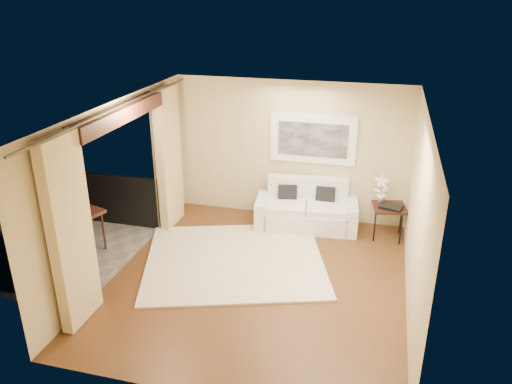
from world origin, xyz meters
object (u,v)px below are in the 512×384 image
(sofa, at_px, (306,210))
(orchid, at_px, (381,189))
(ice_bucket, at_px, (72,203))
(side_table, at_px, (389,209))
(balcony_chair_far, at_px, (70,205))
(balcony_chair_near, at_px, (63,228))
(bistro_table, at_px, (77,217))

(sofa, bearing_deg, orchid, -4.69)
(sofa, height_order, ice_bucket, ice_bucket)
(side_table, bearing_deg, balcony_chair_far, -165.56)
(sofa, distance_m, ice_bucket, 4.21)
(balcony_chair_near, bearing_deg, sofa, 52.03)
(bistro_table, xyz_separation_m, balcony_chair_far, (-0.52, 0.57, -0.10))
(balcony_chair_near, bearing_deg, orchid, 44.78)
(balcony_chair_near, bearing_deg, bistro_table, 90.93)
(side_table, xyz_separation_m, orchid, (-0.17, 0.13, 0.32))
(side_table, relative_size, ice_bucket, 3.33)
(sofa, distance_m, balcony_chair_far, 4.34)
(side_table, distance_m, bistro_table, 5.43)
(sofa, distance_m, side_table, 1.54)
(bistro_table, distance_m, ice_bucket, 0.26)
(orchid, distance_m, balcony_chair_far, 5.62)
(orchid, bearing_deg, ice_bucket, -158.12)
(sofa, bearing_deg, balcony_chair_near, -153.39)
(side_table, bearing_deg, orchid, 142.54)
(sofa, xyz_separation_m, ice_bucket, (-3.67, -1.97, 0.59))
(side_table, xyz_separation_m, balcony_chair_near, (-5.14, -2.29, 0.07))
(sofa, relative_size, side_table, 2.96)
(balcony_chair_near, bearing_deg, balcony_chair_far, 135.56)
(ice_bucket, bearing_deg, sofa, 28.19)
(side_table, distance_m, ice_bucket, 5.53)
(bistro_table, xyz_separation_m, balcony_chair_near, (-0.09, -0.29, -0.09))
(bistro_table, bearing_deg, balcony_chair_near, -107.87)
(bistro_table, xyz_separation_m, ice_bucket, (-0.14, 0.12, 0.18))
(orchid, height_order, balcony_chair_far, orchid)
(side_table, height_order, orchid, orchid)
(bistro_table, bearing_deg, side_table, 21.62)
(bistro_table, relative_size, balcony_chair_far, 0.81)
(ice_bucket, bearing_deg, balcony_chair_far, 130.55)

